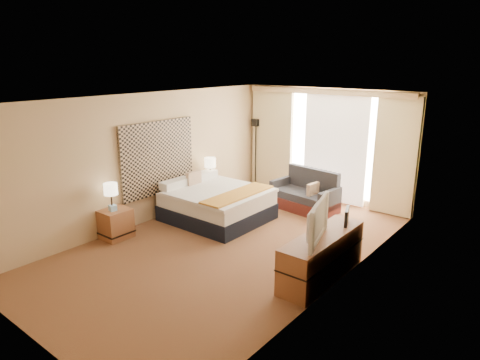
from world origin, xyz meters
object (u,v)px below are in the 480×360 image
Objects in this scene: nightstand_right at (208,192)px; media_dresser at (322,256)px; bed at (217,204)px; television at (312,220)px; nightstand_left at (116,224)px; lamp_left at (111,190)px; loveseat at (306,196)px; lamp_right at (210,163)px; desk_chair at (338,239)px; floor_lamp at (256,139)px.

media_dresser reaches higher than nightstand_right.
bed is 3.13m from television.
nightstand_left is 3.85m from media_dresser.
television reaches higher than lamp_left.
media_dresser is 1.20× the size of loveseat.
loveseat is at bearing 124.83° from media_dresser.
nightstand_right is (0.00, 2.50, 0.00)m from nightstand_left.
desk_chair is at bearing -14.32° from lamp_right.
lamp_right is (-0.77, 0.65, 0.63)m from bed.
nightstand_left is at bearing -90.92° from lamp_right.
lamp_left reaches higher than loveseat.
desk_chair is 3.78m from lamp_right.
floor_lamp reaches higher than television.
lamp_left is (-3.66, -1.68, 0.53)m from desk_chair.
loveseat reaches higher than nightstand_left.
bed is 3.54× the size of lamp_right.
nightstand_left is 2.64m from lamp_right.
lamp_right is at bearing -87.75° from floor_lamp.
bed is 3.63× the size of lamp_left.
lamp_right is 0.51× the size of television.
lamp_right is (0.03, 2.60, 0.01)m from lamp_left.
television is at bearing -111.89° from desk_chair.
floor_lamp is 3.38× the size of lamp_left.
media_dresser is 1.87× the size of desk_chair.
loveseat is at bearing -21.09° from floor_lamp.
media_dresser is at bearing -16.39° from bed.
lamp_left reaches higher than bed.
floor_lamp is at bearing 92.25° from lamp_right.
nightstand_left is 3.80m from television.
television is (3.65, 0.77, 0.73)m from nightstand_left.
lamp_left is at bearing -176.05° from desk_chair.
desk_chair is at bearing 23.85° from nightstand_left.
television reaches higher than lamp_right.
lamp_right reaches higher than bed.
nightstand_left is at bearing -176.83° from desk_chair.
television is (-0.05, -0.28, 0.65)m from media_dresser.
floor_lamp is 4.67m from desk_chair.
floor_lamp is at bearing 90.40° from nightstand_left.
lamp_left reaches higher than nightstand_right.
lamp_right is (-3.63, 0.93, 0.54)m from desk_chair.
bed is at bearing 163.61° from media_dresser.
television is at bearing 11.85° from nightstand_left.
nightstand_left is 2.50m from nightstand_right.
desk_chair is 1.03m from television.
lamp_right is (0.04, 2.55, 0.69)m from nightstand_left.
bed is 1.07× the size of floor_lamp.
bed is at bearing -40.10° from lamp_right.
nightstand_right is at bearing 90.00° from nightstand_left.
television reaches higher than desk_chair.
nightstand_left is 1.00× the size of nightstand_right.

